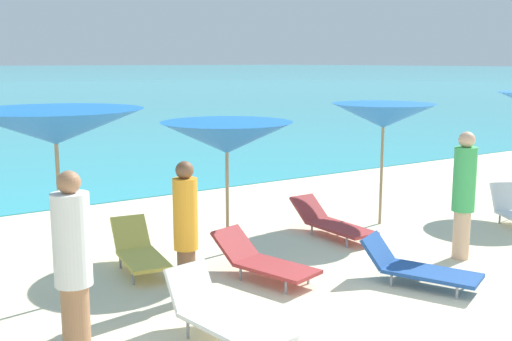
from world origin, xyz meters
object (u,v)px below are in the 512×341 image
umbrella_3 (383,116)px  lounge_chair_1 (331,222)px  beachgoer_4 (186,227)px  lounge_chair_6 (222,315)px  lounge_chair_2 (417,267)px  lounge_chair_4 (263,260)px  umbrella_1 (55,127)px  beachgoer_0 (73,259)px  beachgoer_2 (464,192)px  umbrella_2 (227,138)px  lounge_chair_5 (139,251)px

umbrella_3 → lounge_chair_1: umbrella_3 is taller
beachgoer_4 → lounge_chair_6: bearing=152.8°
lounge_chair_2 → lounge_chair_4: 2.06m
umbrella_3 → beachgoer_4: bearing=-163.5°
umbrella_1 → beachgoer_0: 1.86m
beachgoer_2 → umbrella_1: bearing=166.4°
beachgoer_4 → lounge_chair_2: bearing=-130.8°
umbrella_2 → umbrella_3: umbrella_3 is taller
umbrella_3 → beachgoer_2: 2.39m
lounge_chair_1 → beachgoer_0: (-4.96, -1.85, 0.75)m
beachgoer_0 → beachgoer_2: bearing=-66.1°
lounge_chair_2 → beachgoer_0: size_ratio=0.86×
umbrella_1 → lounge_chair_1: umbrella_1 is taller
umbrella_1 → beachgoer_4: size_ratio=1.35×
lounge_chair_4 → lounge_chair_5: (-1.26, 1.28, 0.02)m
lounge_chair_4 → umbrella_3: bearing=4.1°
umbrella_1 → beachgoer_4: bearing=-32.4°
lounge_chair_1 → lounge_chair_4: 2.42m
lounge_chair_1 → beachgoer_2: 2.32m
lounge_chair_1 → lounge_chair_2: (-0.59, -2.44, -0.00)m
umbrella_2 → lounge_chair_1: (1.96, -0.15, -1.56)m
lounge_chair_4 → beachgoer_4: size_ratio=0.93×
lounge_chair_1 → beachgoer_2: size_ratio=0.89×
lounge_chair_4 → lounge_chair_6: lounge_chair_6 is taller
lounge_chair_4 → beachgoer_4: 1.42m
umbrella_2 → beachgoer_4: 2.19m
umbrella_1 → lounge_chair_6: bearing=-61.6°
lounge_chair_1 → lounge_chair_4: bearing=-153.7°
lounge_chair_1 → lounge_chair_5: (-3.41, 0.17, 0.04)m
umbrella_2 → beachgoer_2: 3.62m
lounge_chair_4 → beachgoer_2: 3.21m
lounge_chair_4 → lounge_chair_5: bearing=118.9°
lounge_chair_2 → lounge_chair_5: lounge_chair_5 is taller
lounge_chair_1 → beachgoer_4: bearing=-160.7°
umbrella_3 → lounge_chair_5: (-4.70, 0.05, -1.69)m
lounge_chair_1 → lounge_chair_2: size_ratio=1.06×
lounge_chair_6 → beachgoer_4: beachgoer_4 is taller
umbrella_2 → umbrella_3: (3.24, -0.02, 0.17)m
umbrella_3 → lounge_chair_1: size_ratio=1.28×
umbrella_1 → lounge_chair_5: size_ratio=1.61×
umbrella_1 → lounge_chair_4: size_ratio=1.46×
umbrella_2 → lounge_chair_6: umbrella_2 is taller
umbrella_3 → umbrella_1: bearing=-174.5°
umbrella_3 → lounge_chair_5: 4.99m
beachgoer_2 → beachgoer_4: beachgoer_2 is taller
lounge_chair_2 → beachgoer_2: beachgoer_2 is taller
lounge_chair_1 → beachgoer_4: (-3.39, -1.26, 0.70)m
lounge_chair_1 → lounge_chair_5: size_ratio=1.16×
lounge_chair_1 → lounge_chair_6: size_ratio=1.07×
lounge_chair_1 → beachgoer_4: beachgoer_4 is taller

